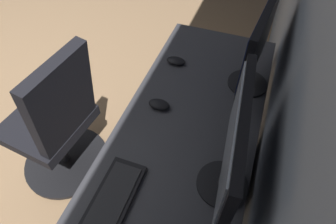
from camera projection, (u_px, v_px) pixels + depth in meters
The scene contains 9 objects.
wall_back at pixel (333, 45), 0.74m from camera, with size 5.27×0.10×2.60m, color #8C939E.
desk at pixel (178, 158), 1.27m from camera, with size 1.80×0.62×0.73m.
drawer_pedestal at pixel (186, 178), 1.54m from camera, with size 0.40×0.51×0.69m.
monitor_primary at pixel (233, 149), 0.91m from camera, with size 0.50×0.20×0.44m.
monitor_secondary at pixel (258, 45), 1.27m from camera, with size 0.50×0.20×0.43m.
keyboard_main at pixel (107, 211), 1.02m from camera, with size 0.42×0.14×0.02m.
mouse_main at pixel (159, 104), 1.35m from camera, with size 0.06×0.10×0.03m, color black.
mouse_spare at pixel (176, 61), 1.56m from camera, with size 0.06×0.10×0.03m, color black.
office_chair at pixel (58, 128), 1.62m from camera, with size 0.56×0.57×0.97m.
Camera 1 is at (0.73, 2.11, 1.75)m, focal length 30.29 mm.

